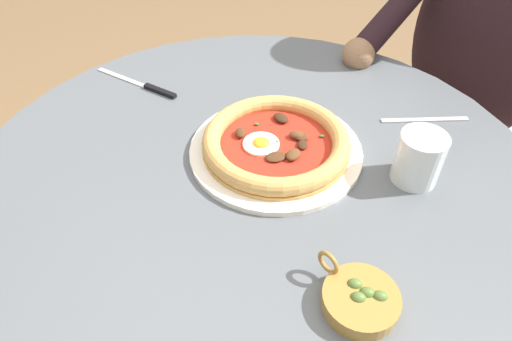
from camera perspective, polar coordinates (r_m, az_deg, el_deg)
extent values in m
cylinder|color=#565B60|center=(0.74, -0.28, -0.93)|extent=(0.95, 0.95, 0.03)
cylinder|color=#4E5257|center=(1.02, -0.21, -15.23)|extent=(0.11, 0.11, 0.67)
cylinder|color=white|center=(0.77, 2.49, 2.55)|extent=(0.29, 0.29, 0.01)
cylinder|color=tan|center=(0.76, 2.51, 3.01)|extent=(0.25, 0.25, 0.01)
torus|color=tan|center=(0.75, 2.54, 3.72)|extent=(0.25, 0.25, 0.03)
cylinder|color=red|center=(0.76, 2.52, 3.30)|extent=(0.23, 0.23, 0.00)
cylinder|color=white|center=(0.75, 0.66, 3.35)|extent=(0.06, 0.06, 0.00)
ellipsoid|color=yellow|center=(0.75, 0.66, 3.47)|extent=(0.03, 0.03, 0.02)
ellipsoid|color=brown|center=(0.73, 4.70, 2.01)|extent=(0.03, 0.04, 0.01)
ellipsoid|color=#3D2314|center=(0.80, 3.17, 6.63)|extent=(0.04, 0.04, 0.01)
ellipsoid|color=brown|center=(0.77, 5.14, 4.46)|extent=(0.03, 0.02, 0.01)
ellipsoid|color=#4C2D19|center=(0.73, 2.55, 1.74)|extent=(0.04, 0.04, 0.01)
ellipsoid|color=#3D2314|center=(0.75, 5.88, 3.26)|extent=(0.02, 0.03, 0.01)
ellipsoid|color=#4C2D19|center=(0.77, -2.01, 4.76)|extent=(0.02, 0.03, 0.01)
ellipsoid|color=#4C2D19|center=(0.77, 5.55, 4.30)|extent=(0.03, 0.03, 0.01)
ellipsoid|color=#2D6B28|center=(0.79, 0.09, 5.88)|extent=(0.01, 0.01, 0.00)
ellipsoid|color=#2D6B28|center=(0.75, 2.67, 3.64)|extent=(0.01, 0.01, 0.00)
ellipsoid|color=#2D6B28|center=(0.77, 8.26, 4.33)|extent=(0.01, 0.01, 0.00)
cylinder|color=silver|center=(0.74, 19.81, 1.47)|extent=(0.07, 0.07, 0.08)
cylinder|color=silver|center=(0.75, 19.38, 0.10)|extent=(0.06, 0.06, 0.04)
cube|color=silver|center=(1.00, -16.50, 11.14)|extent=(0.12, 0.06, 0.00)
cube|color=black|center=(0.93, -11.98, 9.76)|extent=(0.07, 0.04, 0.01)
cylinder|color=olive|center=(0.59, 12.99, -15.64)|extent=(0.10, 0.10, 0.02)
torus|color=olive|center=(0.59, 9.07, -11.33)|extent=(0.03, 0.03, 0.03)
ellipsoid|color=#516B2D|center=(0.59, 12.31, -13.86)|extent=(0.02, 0.02, 0.02)
ellipsoid|color=#516B2D|center=(0.58, 15.32, -15.09)|extent=(0.02, 0.02, 0.02)
ellipsoid|color=#516B2D|center=(0.58, 12.70, -15.41)|extent=(0.02, 0.02, 0.02)
ellipsoid|color=#516B2D|center=(0.58, 13.79, -14.78)|extent=(0.02, 0.02, 0.02)
cube|color=#BCBCC1|center=(0.89, 20.45, 6.00)|extent=(0.16, 0.04, 0.00)
cube|color=#282833|center=(1.50, 20.97, -2.20)|extent=(0.44, 0.44, 0.45)
ellipsoid|color=black|center=(1.23, 26.90, 14.49)|extent=(0.41, 0.40, 0.55)
cylinder|color=black|center=(1.08, 16.38, 17.79)|extent=(0.20, 0.24, 0.16)
sphere|color=#936B4C|center=(1.03, 12.75, 14.07)|extent=(0.07, 0.07, 0.07)
cube|color=beige|center=(1.39, 24.62, 5.93)|extent=(0.56, 0.56, 0.02)
cylinder|color=#B7B2A8|center=(1.47, 12.65, -0.59)|extent=(0.02, 0.02, 0.46)
cylinder|color=#B7B2A8|center=(1.37, 24.05, -8.60)|extent=(0.02, 0.02, 0.46)
cylinder|color=#B7B2A8|center=(1.72, 20.49, 4.73)|extent=(0.02, 0.02, 0.46)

